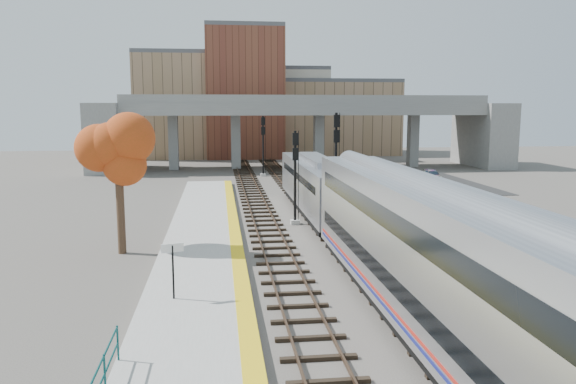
{
  "coord_description": "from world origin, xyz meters",
  "views": [
    {
      "loc": [
        -6.25,
        -28.67,
        7.99
      ],
      "look_at": [
        -1.79,
        7.33,
        2.5
      ],
      "focal_mm": 35.0,
      "sensor_mm": 36.0,
      "label": 1
    }
  ],
  "objects_px": {
    "car_b": "(418,181)",
    "signal_mast_mid": "(336,160)",
    "coach": "(428,256)",
    "tree": "(118,155)",
    "car_a": "(404,185)",
    "car_c": "(432,175)",
    "signal_mast_near": "(295,180)",
    "signal_mast_far": "(263,147)",
    "locomotive": "(317,184)"
  },
  "relations": [
    {
      "from": "signal_mast_far",
      "to": "car_b",
      "type": "relative_size",
      "value": 2.14
    },
    {
      "from": "coach",
      "to": "car_a",
      "type": "xyz_separation_m",
      "value": [
        10.35,
        32.97,
        -2.13
      ]
    },
    {
      "from": "locomotive",
      "to": "coach",
      "type": "relative_size",
      "value": 0.76
    },
    {
      "from": "signal_mast_mid",
      "to": "tree",
      "type": "height_order",
      "value": "signal_mast_mid"
    },
    {
      "from": "signal_mast_far",
      "to": "car_c",
      "type": "relative_size",
      "value": 1.85
    },
    {
      "from": "locomotive",
      "to": "signal_mast_far",
      "type": "height_order",
      "value": "signal_mast_far"
    },
    {
      "from": "signal_mast_mid",
      "to": "car_a",
      "type": "xyz_separation_m",
      "value": [
        8.35,
        7.76,
        -3.19
      ]
    },
    {
      "from": "tree",
      "to": "car_c",
      "type": "xyz_separation_m",
      "value": [
        28.62,
        27.6,
        -4.87
      ]
    },
    {
      "from": "locomotive",
      "to": "car_a",
      "type": "distance_m",
      "value": 14.74
    },
    {
      "from": "coach",
      "to": "tree",
      "type": "bearing_deg",
      "value": 134.97
    },
    {
      "from": "signal_mast_near",
      "to": "car_c",
      "type": "height_order",
      "value": "signal_mast_near"
    },
    {
      "from": "signal_mast_near",
      "to": "car_c",
      "type": "relative_size",
      "value": 1.69
    },
    {
      "from": "locomotive",
      "to": "car_c",
      "type": "distance_m",
      "value": 23.87
    },
    {
      "from": "coach",
      "to": "signal_mast_near",
      "type": "height_order",
      "value": "signal_mast_near"
    },
    {
      "from": "signal_mast_near",
      "to": "tree",
      "type": "height_order",
      "value": "tree"
    },
    {
      "from": "signal_mast_near",
      "to": "signal_mast_mid",
      "type": "relative_size",
      "value": 0.85
    },
    {
      "from": "locomotive",
      "to": "car_b",
      "type": "xyz_separation_m",
      "value": [
        12.68,
        13.14,
        -1.7
      ]
    },
    {
      "from": "locomotive",
      "to": "car_a",
      "type": "relative_size",
      "value": 5.19
    },
    {
      "from": "signal_mast_far",
      "to": "car_c",
      "type": "height_order",
      "value": "signal_mast_far"
    },
    {
      "from": "car_a",
      "to": "car_b",
      "type": "bearing_deg",
      "value": 68.15
    },
    {
      "from": "coach",
      "to": "car_b",
      "type": "distance_m",
      "value": 37.99
    },
    {
      "from": "signal_mast_mid",
      "to": "signal_mast_near",
      "type": "bearing_deg",
      "value": -123.98
    },
    {
      "from": "car_a",
      "to": "car_c",
      "type": "bearing_deg",
      "value": 70.29
    },
    {
      "from": "signal_mast_mid",
      "to": "car_a",
      "type": "height_order",
      "value": "signal_mast_mid"
    },
    {
      "from": "car_b",
      "to": "car_c",
      "type": "relative_size",
      "value": 0.86
    },
    {
      "from": "signal_mast_mid",
      "to": "tree",
      "type": "distance_m",
      "value": 19.35
    },
    {
      "from": "signal_mast_mid",
      "to": "car_b",
      "type": "relative_size",
      "value": 2.31
    },
    {
      "from": "coach",
      "to": "signal_mast_mid",
      "type": "relative_size",
      "value": 3.3
    },
    {
      "from": "signal_mast_far",
      "to": "car_c",
      "type": "xyz_separation_m",
      "value": [
        18.09,
        -6.36,
        -2.88
      ]
    },
    {
      "from": "coach",
      "to": "car_a",
      "type": "relative_size",
      "value": 6.81
    },
    {
      "from": "tree",
      "to": "car_a",
      "type": "bearing_deg",
      "value": 41.48
    },
    {
      "from": "car_b",
      "to": "car_c",
      "type": "xyz_separation_m",
      "value": [
        3.31,
        4.5,
        0.01
      ]
    },
    {
      "from": "car_a",
      "to": "coach",
      "type": "bearing_deg",
      "value": -89.4
    },
    {
      "from": "signal_mast_mid",
      "to": "car_b",
      "type": "height_order",
      "value": "signal_mast_mid"
    },
    {
      "from": "signal_mast_mid",
      "to": "car_c",
      "type": "height_order",
      "value": "signal_mast_mid"
    },
    {
      "from": "car_a",
      "to": "signal_mast_mid",
      "type": "bearing_deg",
      "value": -119.08
    },
    {
      "from": "car_a",
      "to": "car_b",
      "type": "distance_m",
      "value": 3.62
    },
    {
      "from": "car_b",
      "to": "signal_mast_mid",
      "type": "bearing_deg",
      "value": -161.17
    },
    {
      "from": "locomotive",
      "to": "tree",
      "type": "relative_size",
      "value": 2.59
    },
    {
      "from": "tree",
      "to": "car_c",
      "type": "distance_m",
      "value": 40.06
    },
    {
      "from": "locomotive",
      "to": "car_c",
      "type": "xyz_separation_m",
      "value": [
        15.99,
        17.64,
        -1.69
      ]
    },
    {
      "from": "signal_mast_mid",
      "to": "signal_mast_far",
      "type": "xyz_separation_m",
      "value": [
        -4.1,
        21.4,
        -0.38
      ]
    },
    {
      "from": "locomotive",
      "to": "coach",
      "type": "distance_m",
      "value": 22.61
    },
    {
      "from": "locomotive",
      "to": "signal_mast_mid",
      "type": "bearing_deg",
      "value": 52.48
    },
    {
      "from": "coach",
      "to": "car_c",
      "type": "relative_size",
      "value": 6.58
    },
    {
      "from": "signal_mast_mid",
      "to": "locomotive",
      "type": "bearing_deg",
      "value": -127.52
    },
    {
      "from": "tree",
      "to": "car_b",
      "type": "xyz_separation_m",
      "value": [
        25.31,
        23.1,
        -4.88
      ]
    },
    {
      "from": "tree",
      "to": "car_a",
      "type": "relative_size",
      "value": 2.01
    },
    {
      "from": "signal_mast_mid",
      "to": "car_c",
      "type": "relative_size",
      "value": 1.99
    },
    {
      "from": "coach",
      "to": "car_b",
      "type": "height_order",
      "value": "coach"
    }
  ]
}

